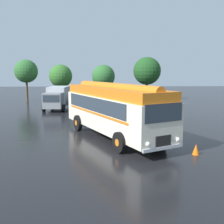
{
  "coord_description": "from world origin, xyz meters",
  "views": [
    {
      "loc": [
        -1.52,
        -16.27,
        4.17
      ],
      "look_at": [
        -0.74,
        1.73,
        1.4
      ],
      "focal_mm": 42.0,
      "sensor_mm": 36.0,
      "label": 1
    }
  ],
  "objects_px": {
    "car_mid_right": "(134,101)",
    "car_far_right": "(156,101)",
    "car_near_left": "(83,101)",
    "traffic_cone": "(196,149)",
    "car_mid_left": "(107,102)",
    "box_van": "(58,97)",
    "vintage_bus": "(113,108)"
  },
  "relations": [
    {
      "from": "car_mid_right",
      "to": "car_far_right",
      "type": "distance_m",
      "value": 2.67
    },
    {
      "from": "car_near_left",
      "to": "traffic_cone",
      "type": "bearing_deg",
      "value": -68.18
    },
    {
      "from": "car_near_left",
      "to": "car_mid_left",
      "type": "height_order",
      "value": "same"
    },
    {
      "from": "car_near_left",
      "to": "car_mid_right",
      "type": "height_order",
      "value": "same"
    },
    {
      "from": "car_far_right",
      "to": "box_van",
      "type": "relative_size",
      "value": 0.75
    },
    {
      "from": "car_near_left",
      "to": "box_van",
      "type": "distance_m",
      "value": 2.82
    },
    {
      "from": "car_near_left",
      "to": "box_van",
      "type": "height_order",
      "value": "box_van"
    },
    {
      "from": "car_mid_right",
      "to": "traffic_cone",
      "type": "height_order",
      "value": "car_mid_right"
    },
    {
      "from": "car_far_right",
      "to": "traffic_cone",
      "type": "xyz_separation_m",
      "value": [
        -1.57,
        -17.24,
        -0.57
      ]
    },
    {
      "from": "car_mid_right",
      "to": "vintage_bus",
      "type": "bearing_deg",
      "value": -103.03
    },
    {
      "from": "vintage_bus",
      "to": "traffic_cone",
      "type": "distance_m",
      "value": 5.8
    },
    {
      "from": "car_mid_right",
      "to": "car_mid_left",
      "type": "bearing_deg",
      "value": -175.65
    },
    {
      "from": "car_mid_left",
      "to": "traffic_cone",
      "type": "relative_size",
      "value": 7.68
    },
    {
      "from": "vintage_bus",
      "to": "car_mid_right",
      "type": "relative_size",
      "value": 2.34
    },
    {
      "from": "car_mid_left",
      "to": "car_mid_right",
      "type": "relative_size",
      "value": 0.97
    },
    {
      "from": "vintage_bus",
      "to": "car_mid_left",
      "type": "bearing_deg",
      "value": 90.19
    },
    {
      "from": "car_mid_right",
      "to": "car_far_right",
      "type": "height_order",
      "value": "same"
    },
    {
      "from": "vintage_bus",
      "to": "traffic_cone",
      "type": "relative_size",
      "value": 18.45
    },
    {
      "from": "traffic_cone",
      "to": "car_far_right",
      "type": "bearing_deg",
      "value": 84.8
    },
    {
      "from": "vintage_bus",
      "to": "car_near_left",
      "type": "xyz_separation_m",
      "value": [
        -2.85,
        13.34,
        -1.05
      ]
    },
    {
      "from": "car_far_right",
      "to": "car_mid_left",
      "type": "bearing_deg",
      "value": -172.64
    },
    {
      "from": "car_mid_left",
      "to": "box_van",
      "type": "distance_m",
      "value": 5.62
    },
    {
      "from": "car_far_right",
      "to": "traffic_cone",
      "type": "height_order",
      "value": "car_far_right"
    },
    {
      "from": "vintage_bus",
      "to": "traffic_cone",
      "type": "bearing_deg",
      "value": -43.6
    },
    {
      "from": "car_mid_left",
      "to": "box_van",
      "type": "xyz_separation_m",
      "value": [
        -5.58,
        0.51,
        0.52
      ]
    },
    {
      "from": "car_near_left",
      "to": "car_mid_right",
      "type": "xyz_separation_m",
      "value": [
        5.83,
        -0.44,
        0.0
      ]
    },
    {
      "from": "car_mid_left",
      "to": "car_mid_right",
      "type": "bearing_deg",
      "value": 4.35
    },
    {
      "from": "car_mid_right",
      "to": "traffic_cone",
      "type": "xyz_separation_m",
      "value": [
        1.05,
        -16.75,
        -0.57
      ]
    },
    {
      "from": "car_mid_left",
      "to": "car_mid_right",
      "type": "height_order",
      "value": "same"
    },
    {
      "from": "box_van",
      "to": "traffic_cone",
      "type": "xyz_separation_m",
      "value": [
        9.65,
        -17.02,
        -1.09
      ]
    },
    {
      "from": "vintage_bus",
      "to": "car_mid_right",
      "type": "distance_m",
      "value": 13.29
    },
    {
      "from": "car_mid_right",
      "to": "car_far_right",
      "type": "relative_size",
      "value": 0.99
    }
  ]
}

